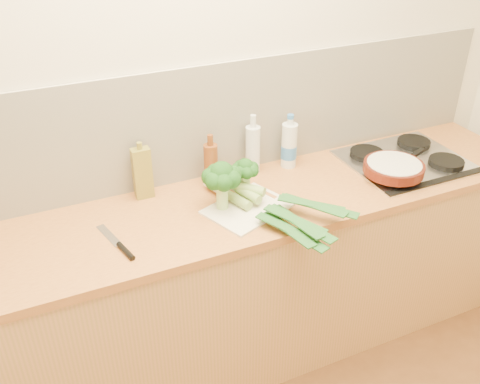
# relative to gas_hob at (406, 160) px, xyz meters

# --- Properties ---
(room_shell) EXTENTS (3.50, 3.50, 3.50)m
(room_shell) POSITION_rel_gas_hob_xyz_m (-1.02, 0.29, 0.26)
(room_shell) COLOR beige
(room_shell) RESTS_ON ground
(counter) EXTENTS (3.20, 0.62, 0.90)m
(counter) POSITION_rel_gas_hob_xyz_m (-1.02, 0.00, -0.46)
(counter) COLOR tan
(counter) RESTS_ON ground
(gas_hob) EXTENTS (0.58, 0.50, 0.04)m
(gas_hob) POSITION_rel_gas_hob_xyz_m (0.00, 0.00, 0.00)
(gas_hob) COLOR silver
(gas_hob) RESTS_ON counter
(chopping_board) EXTENTS (0.41, 0.36, 0.01)m
(chopping_board) POSITION_rel_gas_hob_xyz_m (-0.90, -0.06, -0.01)
(chopping_board) COLOR #EEE6CF
(chopping_board) RESTS_ON counter
(broccoli_left) EXTENTS (0.17, 0.17, 0.22)m
(broccoli_left) POSITION_rel_gas_hob_xyz_m (-1.00, -0.02, 0.14)
(broccoli_left) COLOR #A3CC77
(broccoli_left) RESTS_ON chopping_board
(broccoli_right) EXTENTS (0.12, 0.12, 0.18)m
(broccoli_right) POSITION_rel_gas_hob_xyz_m (-0.87, 0.04, 0.12)
(broccoli_right) COLOR #A3CC77
(broccoli_right) RESTS_ON chopping_board
(leek_front) EXTENTS (0.27, 0.68, 0.04)m
(leek_front) POSITION_rel_gas_hob_xyz_m (-0.91, -0.08, 0.02)
(leek_front) COLOR white
(leek_front) RESTS_ON chopping_board
(leek_mid) EXTENTS (0.25, 0.62, 0.04)m
(leek_mid) POSITION_rel_gas_hob_xyz_m (-0.86, -0.10, 0.04)
(leek_mid) COLOR white
(leek_mid) RESTS_ON chopping_board
(leek_back) EXTENTS (0.46, 0.56, 0.04)m
(leek_back) POSITION_rel_gas_hob_xyz_m (-0.83, -0.07, 0.06)
(leek_back) COLOR white
(leek_back) RESTS_ON chopping_board
(chefs_knife) EXTENTS (0.09, 0.29, 0.02)m
(chefs_knife) POSITION_rel_gas_hob_xyz_m (-1.47, -0.11, -0.01)
(chefs_knife) COLOR silver
(chefs_knife) RESTS_ON counter
(skillet) EXTENTS (0.40, 0.28, 0.05)m
(skillet) POSITION_rel_gas_hob_xyz_m (-0.17, -0.11, 0.05)
(skillet) COLOR #4B160C
(skillet) RESTS_ON gas_hob
(oil_tin) EXTENTS (0.08, 0.05, 0.27)m
(oil_tin) POSITION_rel_gas_hob_xyz_m (-1.28, 0.23, 0.11)
(oil_tin) COLOR olive
(oil_tin) RESTS_ON counter
(glass_bottle) EXTENTS (0.07, 0.07, 0.30)m
(glass_bottle) POSITION_rel_gas_hob_xyz_m (-0.74, 0.24, 0.11)
(glass_bottle) COLOR silver
(glass_bottle) RESTS_ON counter
(amber_bottle) EXTENTS (0.06, 0.06, 0.25)m
(amber_bottle) POSITION_rel_gas_hob_xyz_m (-0.97, 0.20, 0.09)
(amber_bottle) COLOR brown
(amber_bottle) RESTS_ON counter
(water_bottle) EXTENTS (0.08, 0.08, 0.25)m
(water_bottle) POSITION_rel_gas_hob_xyz_m (-0.55, 0.22, 0.09)
(water_bottle) COLOR silver
(water_bottle) RESTS_ON counter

